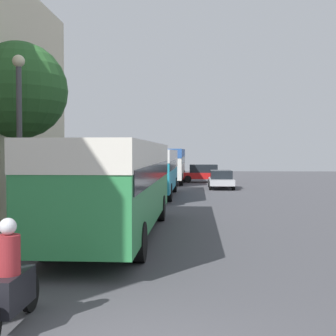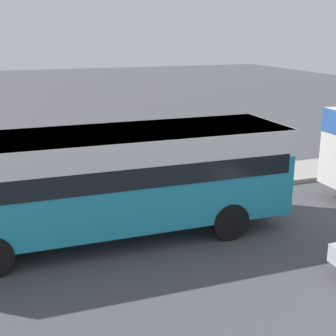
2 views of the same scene
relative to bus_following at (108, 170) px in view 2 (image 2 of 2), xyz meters
The scene contains 2 objects.
bus_following is the anchor object (origin of this frame).
pedestrian_near_curb 3.58m from the bus_following, 166.33° to the right, with size 0.32×0.32×1.64m.
Camera 2 is at (9.42, 20.53, 5.28)m, focal length 50.00 mm.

